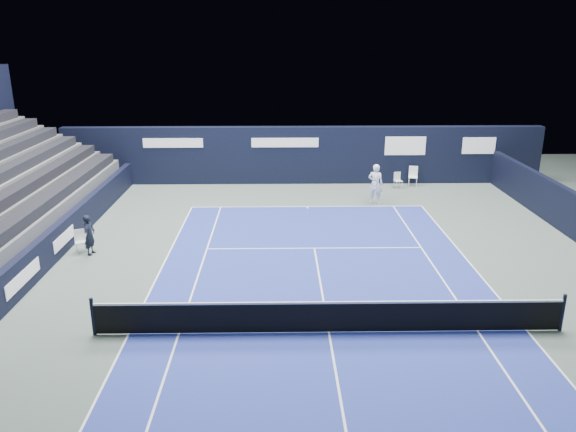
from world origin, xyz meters
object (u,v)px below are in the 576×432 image
tennis_net (329,316)px  tennis_player (375,184)px  folding_chair_back_a (413,173)px  folding_chair_back_b (398,179)px  line_judge_chair (80,239)px

tennis_net → tennis_player: size_ratio=6.63×
folding_chair_back_a → tennis_player: tennis_player is taller
folding_chair_back_a → folding_chair_back_b: (-0.94, -0.52, -0.22)m
line_judge_chair → folding_chair_back_b: bearing=10.3°
folding_chair_back_a → tennis_player: 4.30m
folding_chair_back_b → tennis_player: (-1.70, -2.87, 0.49)m
folding_chair_back_b → tennis_net: size_ratio=0.07×
folding_chair_back_a → folding_chair_back_b: 1.09m
folding_chair_back_a → folding_chair_back_b: bearing=-138.8°
folding_chair_back_a → line_judge_chair: size_ratio=1.23×
folding_chair_back_a → line_judge_chair: folding_chair_back_a is taller
folding_chair_back_a → line_judge_chair: bearing=-134.9°
line_judge_chair → tennis_player: bearing=4.1°
line_judge_chair → tennis_player: 13.64m
tennis_net → folding_chair_back_b: bearing=71.9°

